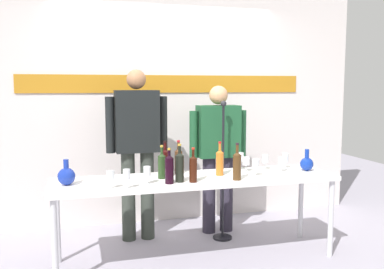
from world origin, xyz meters
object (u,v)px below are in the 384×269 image
Objects in this scene: wine_bottle_5 at (180,166)px; wine_glass_right_2 at (285,158)px; wine_bottle_4 at (237,165)px; wine_glass_right_0 at (255,164)px; display_table at (196,184)px; decanter_blue_right at (307,163)px; wine_glass_left_2 at (147,172)px; wine_glass_right_4 at (265,159)px; wine_bottle_0 at (169,168)px; wine_glass_left_0 at (110,175)px; wine_glass_right_1 at (240,157)px; wine_bottle_1 at (165,161)px; presenter_left at (137,143)px; decanter_blue_left at (66,176)px; wine_glass_right_3 at (282,161)px; wine_bottle_2 at (162,165)px; wine_glass_left_1 at (127,175)px; wine_bottle_7 at (220,162)px; wine_glass_right_5 at (246,161)px; wine_bottle_3 at (193,168)px; microphone_stand at (223,194)px; wine_bottle_6 at (178,160)px; presenter_right at (218,149)px.

wine_glass_right_2 is at bearing 14.86° from wine_bottle_5.
wine_glass_right_0 is at bearing 23.20° from wine_bottle_4.
wine_bottle_4 is (0.31, -0.20, 0.19)m from display_table.
wine_glass_left_2 is at bearing -174.94° from decanter_blue_right.
decanter_blue_right reaches higher than wine_glass_right_4.
wine_bottle_0 is 0.82m from wine_glass_right_0.
wine_glass_left_0 is 1.37m from wine_glass_right_1.
wine_bottle_1 reaches higher than wine_glass_left_0.
wine_bottle_0 is at bearing 177.72° from wine_bottle_4.
presenter_left reaches higher than wine_glass_right_1.
wine_glass_right_1 is 0.46m from wine_glass_right_2.
decanter_blue_left is 2.23m from decanter_blue_right.
wine_glass_right_0 is at bearing -169.64° from decanter_blue_right.
wine_glass_left_2 reaches higher than wine_glass_right_3.
wine_bottle_1 is (-1.36, 0.17, 0.06)m from decanter_blue_right.
wine_bottle_2 reaches higher than wine_glass_left_1.
wine_glass_right_2 is at bearing -19.40° from presenter_left.
wine_glass_left_0 is at bearing -166.28° from wine_bottle_7.
wine_bottle_5 is 0.76m from wine_glass_right_5.
wine_bottle_3 is at bearing -161.74° from wine_glass_right_2.
wine_bottle_4 is 0.97m from wine_glass_left_1.
wine_bottle_7 is 1.96× the size of wine_glass_left_1.
wine_glass_right_3 is at bearing 6.93° from wine_glass_left_2.
wine_bottle_0 is (0.15, -0.84, -0.11)m from presenter_left.
presenter_left reaches higher than microphone_stand.
wine_bottle_4 is 2.18× the size of wine_glass_right_2.
wine_bottle_6 is at bearing 95.01° from wine_bottle_3.
decanter_blue_right is 0.65× the size of wine_bottle_4.
presenter_right is 0.87m from wine_bottle_4.
wine_bottle_7 is at bearing -162.63° from wine_glass_right_5.
wine_glass_right_1 is at bearing 22.80° from wine_glass_left_1.
wine_bottle_3 is (0.23, -0.21, 0.00)m from wine_bottle_2.
wine_glass_right_4 is (0.31, -0.52, -0.04)m from presenter_right.
wine_bottle_0 is 0.92× the size of wine_bottle_5.
wine_glass_right_1 is (0.51, 0.23, 0.18)m from display_table.
wine_glass_right_4 is (1.03, 0.32, -0.03)m from wine_bottle_0.
wine_bottle_1 is 0.50m from wine_bottle_7.
wine_glass_right_4 is (1.21, 0.29, -0.00)m from wine_glass_left_2.
decanter_blue_left is 1.03× the size of decanter_blue_right.
presenter_left is 5.57× the size of wine_bottle_6.
wine_bottle_4 is (0.75, -0.86, -0.11)m from presenter_left.
wine_bottle_2 reaches higher than wine_glass_right_1.
wine_glass_right_5 reaches higher than display_table.
decanter_blue_right is 1.45× the size of wine_glass_right_4.
wine_glass_right_5 is at bearing 14.56° from wine_glass_left_0.
wine_bottle_4 is 0.47m from wine_glass_right_1.
wine_bottle_0 is 1.89× the size of wine_glass_right_0.
wine_bottle_5 is at bearing -0.01° from wine_glass_left_2.
decanter_blue_right is at bearing -4.76° from wine_glass_right_3.
wine_bottle_5 reaches higher than wine_glass_left_0.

